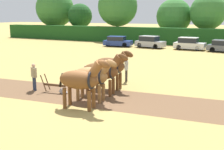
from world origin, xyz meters
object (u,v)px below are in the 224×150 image
object	(u,v)px
farmer_at_plow	(34,75)
parked_car_center_left	(189,44)
draft_horse_lead_right	(92,76)
draft_horse_trail_right	(110,66)
tree_left	(80,16)
tree_center	(174,16)
parked_car_far_left	(118,41)
draft_horse_trail_left	(102,71)
tree_far_left	(55,8)
tree_center_right	(208,12)
plow	(57,87)
tree_center_left	(118,7)
parked_car_left	(150,42)
parked_car_center	(224,46)
farmer_beside_team	(126,67)
draft_horse_lead_left	(81,80)

from	to	relation	value
farmer_at_plow	parked_car_center_left	world-z (taller)	farmer_at_plow
draft_horse_lead_right	draft_horse_trail_right	distance (m)	2.63
tree_left	tree_center	distance (m)	18.13
parked_car_far_left	tree_left	bearing A→B (deg)	134.19
parked_car_center_left	farmer_at_plow	bearing A→B (deg)	-98.20
draft_horse_trail_left	parked_car_far_left	bearing A→B (deg)	107.54
tree_far_left	tree_center_right	distance (m)	29.83
draft_horse_trail_left	parked_car_center_left	bearing A→B (deg)	83.79
tree_center_right	parked_car_center_left	bearing A→B (deg)	-94.95
parked_car_far_left	draft_horse_trail_right	bearing A→B (deg)	-72.71
plow	tree_center_left	bearing A→B (deg)	103.66
parked_car_left	parked_car_center	size ratio (longest dim) A/B	1.01
plow	parked_car_center_left	world-z (taller)	parked_car_center_left
tree_center_left	draft_horse_lead_right	bearing A→B (deg)	-66.82
tree_far_left	parked_car_left	world-z (taller)	tree_far_left
tree_center_right	tree_far_left	bearing A→B (deg)	177.68
tree_center_right	farmer_beside_team	bearing A→B (deg)	-92.00
farmer_beside_team	parked_car_left	xyz separation A→B (m)	(-5.01, 19.55, -0.22)
tree_center	parked_car_center_left	world-z (taller)	tree_center
draft_horse_trail_left	parked_car_center_left	distance (m)	23.23
draft_horse_lead_right	draft_horse_trail_right	xyz separation A→B (m)	(-0.26, 2.61, 0.09)
parked_car_center	parked_car_far_left	bearing A→B (deg)	-173.36
parked_car_center	draft_horse_trail_right	bearing A→B (deg)	-96.30
parked_car_left	plow	bearing A→B (deg)	-74.61
parked_car_left	parked_car_center_left	bearing A→B (deg)	11.50
plow	parked_car_left	distance (m)	24.07
draft_horse_trail_right	parked_car_center_left	size ratio (longest dim) A/B	0.69
draft_horse_lead_left	draft_horse_trail_left	size ratio (longest dim) A/B	0.96
farmer_at_plow	farmer_beside_team	xyz separation A→B (m)	(4.00, 4.54, 0.05)
tree_center_right	parked_car_left	bearing A→B (deg)	-123.41
draft_horse_lead_left	tree_center_right	bearing A→B (deg)	83.11
farmer_beside_team	tree_center_right	bearing A→B (deg)	71.20
tree_center	parked_car_far_left	world-z (taller)	tree_center
draft_horse_lead_right	parked_car_center_left	world-z (taller)	draft_horse_lead_right
tree_center	draft_horse_lead_right	size ratio (longest dim) A/B	2.73
farmer_at_plow	parked_car_left	world-z (taller)	farmer_at_plow
parked_car_center_left	draft_horse_lead_left	bearing A→B (deg)	-88.18
draft_horse_trail_right	parked_car_center_left	world-z (taller)	draft_horse_trail_right
tree_left	parked_car_center_left	distance (m)	25.06
parked_car_left	parked_car_far_left	bearing A→B (deg)	-164.31
tree_center	parked_car_center	distance (m)	14.30
draft_horse_lead_right	farmer_beside_team	bearing A→B (deg)	86.05
draft_horse_lead_right	tree_left	bearing A→B (deg)	117.86
draft_horse_lead_right	parked_car_center_left	size ratio (longest dim) A/B	0.66
tree_center_right	parked_car_left	world-z (taller)	tree_center_right
draft_horse_lead_left	farmer_beside_team	bearing A→B (deg)	87.01
tree_far_left	plow	distance (m)	43.52
tree_far_left	plow	xyz separation A→B (m)	(26.30, -34.26, -5.32)
draft_horse_lead_right	farmer_at_plow	distance (m)	4.18
tree_far_left	tree_left	bearing A→B (deg)	-3.60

